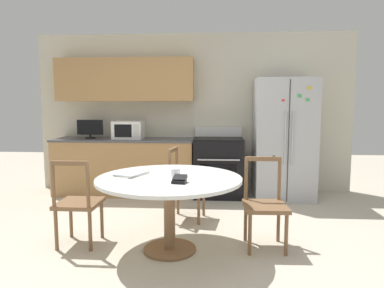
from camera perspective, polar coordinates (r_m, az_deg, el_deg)
ground_plane at (r=3.43m, az=-2.65°, el=-18.24°), size 14.00×14.00×0.00m
back_wall at (r=5.72m, az=-2.84°, el=6.62°), size 5.20×0.44×2.60m
kitchen_counter at (r=5.66m, az=-11.13°, el=-3.65°), size 2.24×0.64×0.90m
refrigerator at (r=5.44m, az=14.98°, el=0.79°), size 0.89×0.76×1.83m
oven_range at (r=5.44m, az=4.38°, el=-3.75°), size 0.76×0.68×1.08m
microwave at (r=5.55m, az=-10.51°, el=2.31°), size 0.46×0.38×0.28m
countertop_tv at (r=5.77m, az=-16.62°, el=2.54°), size 0.41×0.16×0.30m
dining_table at (r=3.36m, az=-3.81°, el=-7.44°), size 1.41×1.41×0.74m
dining_chair_left at (r=3.72m, az=-18.46°, el=-9.41°), size 0.42×0.42×0.90m
dining_chair_right at (r=3.56m, az=12.05°, el=-9.93°), size 0.43×0.43×0.90m
dining_chair_far at (r=4.32m, az=-1.08°, el=-6.89°), size 0.48×0.48×0.90m
candle_glass at (r=3.29m, az=-2.76°, el=-5.00°), size 0.09×0.09×0.09m
wallet at (r=3.08m, az=-2.10°, el=-5.99°), size 0.14×0.14×0.07m
mail_stack at (r=3.48m, az=-10.06°, el=-4.91°), size 0.35×0.37×0.02m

